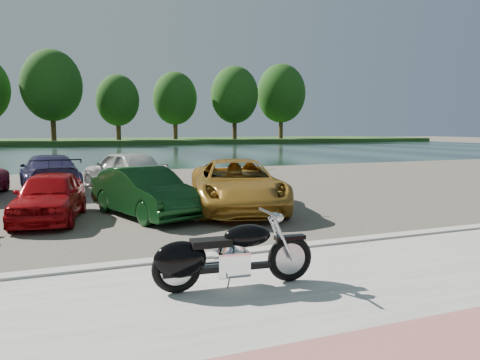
{
  "coord_description": "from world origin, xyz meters",
  "views": [
    {
      "loc": [
        -3.37,
        -5.58,
        2.32
      ],
      "look_at": [
        0.75,
        4.62,
        1.1
      ],
      "focal_mm": 35.0,
      "sensor_mm": 36.0,
      "label": 1
    }
  ],
  "objects": [
    {
      "name": "ground",
      "position": [
        0.0,
        0.0,
        0.0
      ],
      "size": [
        200.0,
        200.0,
        0.0
      ],
      "primitive_type": "plane",
      "color": "#595447",
      "rests_on": "ground"
    },
    {
      "name": "promenade",
      "position": [
        0.0,
        -1.0,
        0.05
      ],
      "size": [
        60.0,
        6.0,
        0.1
      ],
      "primitive_type": "cube",
      "color": "#9D9B93",
      "rests_on": "ground"
    },
    {
      "name": "kerb",
      "position": [
        0.0,
        2.0,
        0.07
      ],
      "size": [
        60.0,
        0.3,
        0.14
      ],
      "primitive_type": "cube",
      "color": "#9D9B93",
      "rests_on": "ground"
    },
    {
      "name": "parking_lot",
      "position": [
        0.0,
        11.0,
        0.02
      ],
      "size": [
        60.0,
        18.0,
        0.04
      ],
      "primitive_type": "cube",
      "color": "#443F37",
      "rests_on": "ground"
    },
    {
      "name": "river",
      "position": [
        0.0,
        40.0,
        0.0
      ],
      "size": [
        120.0,
        40.0,
        0.0
      ],
      "primitive_type": "cube",
      "color": "#182C2B",
      "rests_on": "ground"
    },
    {
      "name": "far_bank",
      "position": [
        0.0,
        72.0,
        0.3
      ],
      "size": [
        120.0,
        24.0,
        0.6
      ],
      "primitive_type": "cube",
      "color": "#214C1B",
      "rests_on": "ground"
    },
    {
      "name": "far_trees",
      "position": [
        4.36,
        65.79,
        7.49
      ],
      "size": [
        70.25,
        10.68,
        12.52
      ],
      "color": "#3E2B16",
      "rests_on": "far_bank"
    },
    {
      "name": "motorcycle",
      "position": [
        -1.27,
        0.37,
        0.56
      ],
      "size": [
        2.33,
        0.75,
        1.05
      ],
      "rotation": [
        0.0,
        0.0,
        -0.08
      ],
      "color": "black",
      "rests_on": "promenade"
    },
    {
      "name": "car_4",
      "position": [
        -3.46,
        6.78,
        0.65
      ],
      "size": [
        2.08,
        3.8,
        1.22
      ],
      "primitive_type": "imported",
      "rotation": [
        0.0,
        0.0,
        -0.18
      ],
      "color": "#A80B0F",
      "rests_on": "parking_lot"
    },
    {
      "name": "car_5",
      "position": [
        -1.18,
        6.43,
        0.68
      ],
      "size": [
        2.45,
        4.09,
        1.27
      ],
      "primitive_type": "imported",
      "rotation": [
        0.0,
        0.0,
        0.31
      ],
      "color": "black",
      "rests_on": "parking_lot"
    },
    {
      "name": "car_6",
      "position": [
        1.37,
        6.43,
        0.75
      ],
      "size": [
        3.51,
        5.51,
        1.41
      ],
      "primitive_type": "imported",
      "rotation": [
        0.0,
        0.0,
        -0.25
      ],
      "color": "#AB7A27",
      "rests_on": "parking_lot"
    },
    {
      "name": "car_11",
      "position": [
        -3.48,
        12.74,
        0.71
      ],
      "size": [
        2.32,
        4.78,
        1.34
      ],
      "primitive_type": "imported",
      "rotation": [
        0.0,
        0.0,
        3.24
      ],
      "color": "navy",
      "rests_on": "parking_lot"
    },
    {
      "name": "car_12",
      "position": [
        -0.84,
        12.47,
        0.77
      ],
      "size": [
        3.12,
        4.61,
        1.46
      ],
      "primitive_type": "imported",
      "rotation": [
        0.0,
        0.0,
        3.5
      ],
      "color": "silver",
      "rests_on": "parking_lot"
    }
  ]
}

